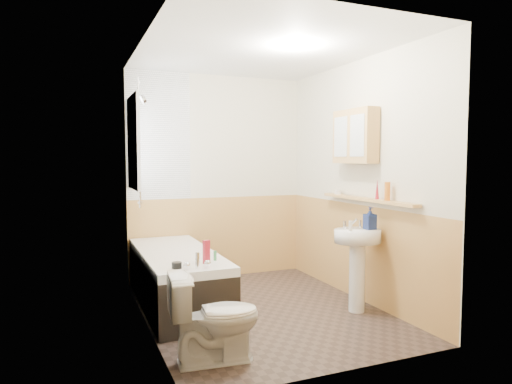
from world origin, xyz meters
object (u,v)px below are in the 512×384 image
sink (357,253)px  pine_shelf (366,199)px  bathtub (177,277)px  toilet (215,318)px  medicine_cabinet (355,136)px

sink → pine_shelf: size_ratio=0.63×
bathtub → toilet: size_ratio=2.72×
toilet → sink: 1.70m
sink → medicine_cabinet: bearing=53.4°
bathtub → medicine_cabinet: medicine_cabinet is taller
sink → medicine_cabinet: 1.19m
pine_shelf → medicine_cabinet: bearing=99.1°
bathtub → pine_shelf: (1.77, -0.70, 0.78)m
medicine_cabinet → sink: bearing=-118.1°
bathtub → medicine_cabinet: bearing=-16.9°
sink → medicine_cabinet: medicine_cabinet is taller
pine_shelf → bathtub: bearing=158.3°
bathtub → sink: bearing=-28.5°
toilet → sink: size_ratio=0.73×
toilet → medicine_cabinet: size_ratio=1.09×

